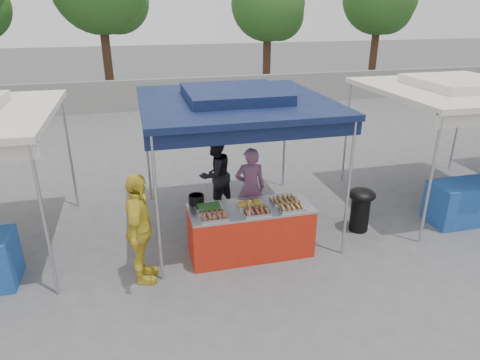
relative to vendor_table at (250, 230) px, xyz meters
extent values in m
plane|color=#545456|center=(0.00, 0.10, -0.43)|extent=(80.00, 80.00, 0.00)
cube|color=slate|center=(0.00, 11.10, 0.17)|extent=(40.00, 0.25, 1.20)
cylinder|color=#AFAFB6|center=(-1.50, -0.40, 0.72)|extent=(0.05, 0.05, 2.30)
cylinder|color=#AFAFB6|center=(1.50, -0.40, 0.72)|extent=(0.05, 0.05, 2.30)
cylinder|color=#AFAFB6|center=(-1.50, 2.60, 0.72)|extent=(0.05, 0.05, 2.30)
cylinder|color=#AFAFB6|center=(1.50, 2.60, 0.72)|extent=(0.05, 0.05, 2.30)
cube|color=#0F193C|center=(0.00, 1.10, 1.92)|extent=(3.20, 3.20, 0.10)
cube|color=#0F193C|center=(0.00, 1.10, 2.05)|extent=(1.65, 1.65, 0.18)
cube|color=#0F193C|center=(0.00, -0.40, 1.77)|extent=(3.20, 0.04, 0.25)
cylinder|color=#AFAFB6|center=(-3.00, -0.40, 0.72)|extent=(0.05, 0.05, 2.30)
cylinder|color=#AFAFB6|center=(-3.00, 2.60, 0.72)|extent=(0.05, 0.05, 2.30)
cylinder|color=#AFAFB6|center=(3.00, -0.40, 0.72)|extent=(0.05, 0.05, 2.30)
cylinder|color=#AFAFB6|center=(3.00, 2.60, 0.72)|extent=(0.05, 0.05, 2.30)
cylinder|color=#AFAFB6|center=(6.00, 2.60, 0.72)|extent=(0.05, 0.05, 2.30)
cube|color=beige|center=(4.50, 1.10, 1.92)|extent=(3.20, 3.20, 0.10)
cube|color=beige|center=(4.50, 1.10, 2.05)|extent=(1.65, 1.65, 0.18)
cube|color=#1D4A97|center=(4.50, 0.10, -0.03)|extent=(1.80, 0.70, 0.80)
cylinder|color=#3C2617|center=(-2.56, 13.11, 1.64)|extent=(0.36, 0.36, 4.12)
sphere|color=#27571D|center=(-1.96, 13.31, 3.58)|extent=(2.59, 2.59, 2.59)
cylinder|color=#3C2617|center=(4.40, 13.18, 1.33)|extent=(0.36, 0.36, 3.52)
sphere|color=#27571D|center=(4.40, 13.18, 3.49)|extent=(3.21, 3.21, 3.21)
sphere|color=#27571D|center=(5.00, 13.38, 2.99)|extent=(2.21, 2.21, 2.21)
cylinder|color=#3C2617|center=(9.98, 13.47, 1.47)|extent=(0.36, 0.36, 3.79)
sphere|color=#27571D|center=(10.58, 13.67, 3.25)|extent=(2.38, 2.38, 2.38)
cube|color=#B42110|center=(0.00, 0.00, -0.02)|extent=(2.00, 0.80, 0.81)
cube|color=#AFAFB6|center=(0.00, 0.00, 0.40)|extent=(2.00, 0.80, 0.04)
cube|color=#BABABF|center=(-0.66, -0.24, 0.45)|extent=(0.42, 0.30, 0.05)
cube|color=brown|center=(-0.66, -0.24, 0.49)|extent=(0.35, 0.25, 0.02)
cube|color=#BABABF|center=(0.03, -0.24, 0.45)|extent=(0.42, 0.30, 0.05)
cube|color=brown|center=(0.03, -0.24, 0.49)|extent=(0.35, 0.25, 0.02)
cube|color=#BABABF|center=(0.62, -0.23, 0.45)|extent=(0.42, 0.30, 0.05)
cube|color=#A37038|center=(0.62, -0.23, 0.49)|extent=(0.35, 0.25, 0.02)
cube|color=#BABABF|center=(-0.66, 0.08, 0.45)|extent=(0.42, 0.30, 0.05)
cube|color=#24511C|center=(-0.66, 0.08, 0.49)|extent=(0.35, 0.25, 0.02)
cube|color=#BABABF|center=(0.00, 0.06, 0.45)|extent=(0.42, 0.30, 0.05)
cube|color=gold|center=(0.00, 0.06, 0.49)|extent=(0.35, 0.25, 0.02)
cube|color=#BABABF|center=(0.60, 0.06, 0.45)|extent=(0.42, 0.30, 0.05)
cube|color=#A37038|center=(0.60, 0.06, 0.49)|extent=(0.35, 0.25, 0.02)
cylinder|color=black|center=(-0.83, 0.36, 0.50)|extent=(0.26, 0.26, 0.15)
cylinder|color=#AFAFB6|center=(-0.10, -0.28, 0.47)|extent=(0.07, 0.07, 0.09)
cylinder|color=black|center=(2.17, 0.27, -0.09)|extent=(0.34, 0.34, 0.67)
ellipsoid|color=black|center=(2.17, 0.27, 0.30)|extent=(0.50, 0.50, 0.22)
cube|color=#123197|center=(-0.53, 0.59, -0.29)|extent=(0.45, 0.32, 0.27)
cube|color=#123197|center=(0.22, 0.54, -0.28)|extent=(0.50, 0.35, 0.30)
cube|color=#123197|center=(0.22, 0.54, 0.01)|extent=(0.46, 0.32, 0.28)
imported|color=#805175|center=(0.25, 0.94, 0.35)|extent=(0.61, 0.44, 1.55)
imported|color=black|center=(-0.24, 1.73, 0.36)|extent=(0.96, 0.90, 1.57)
imported|color=gold|center=(-1.77, -0.34, 0.44)|extent=(0.58, 1.07, 1.72)
camera|label=1|loc=(-1.69, -6.00, 3.48)|focal=32.00mm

